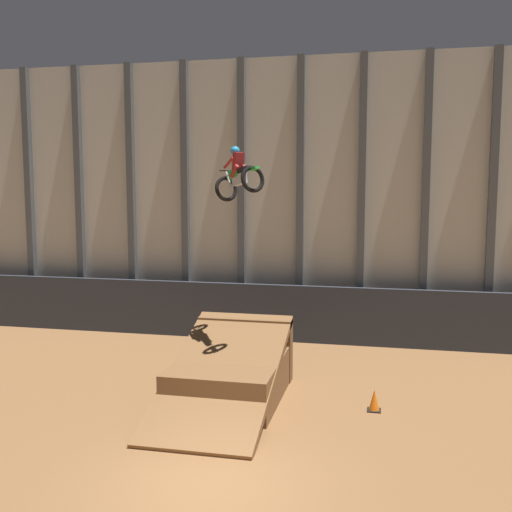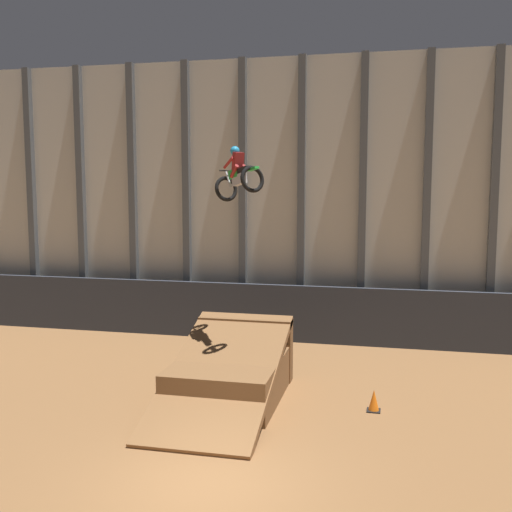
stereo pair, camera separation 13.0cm
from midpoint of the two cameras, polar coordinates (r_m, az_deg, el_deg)
The scene contains 6 objects.
ground_plane at distance 12.79m, azimuth -4.22°, elevation -20.92°, with size 60.00×60.00×0.00m, color brown.
arena_back_wall at distance 23.46m, azimuth 4.55°, elevation 5.43°, with size 32.00×0.40×10.86m.
lower_barrier at distance 22.94m, azimuth 4.09°, elevation -5.52°, with size 31.36×0.20×2.19m.
dirt_ramp at distance 17.23m, azimuth -2.14°, elevation -11.01°, with size 2.90×5.77×2.09m.
rider_bike_solo at distance 16.66m, azimuth -1.48°, elevation 7.63°, with size 1.67×1.65×1.57m.
traffic_cone_near_ramp at distance 16.57m, azimuth 11.38°, elevation -13.37°, with size 0.36×0.36×0.58m.
Camera 2 is at (3.42, -10.82, 5.90)m, focal length 42.00 mm.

